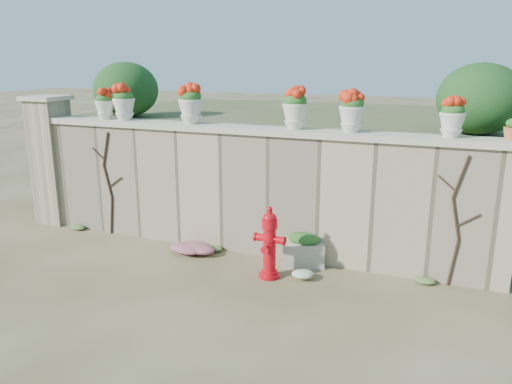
% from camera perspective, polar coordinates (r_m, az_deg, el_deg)
% --- Properties ---
extents(ground, '(80.00, 80.00, 0.00)m').
position_cam_1_polar(ground, '(7.11, -6.60, -11.42)').
color(ground, brown).
rests_on(ground, ground).
extents(stone_wall, '(8.00, 0.40, 2.00)m').
position_cam_1_polar(stone_wall, '(8.28, -0.87, -0.09)').
color(stone_wall, tan).
rests_on(stone_wall, ground).
extents(wall_cap, '(8.10, 0.52, 0.10)m').
position_cam_1_polar(wall_cap, '(8.07, -0.90, 7.13)').
color(wall_cap, '#B9B09C').
rests_on(wall_cap, stone_wall).
extents(gate_pillar, '(0.72, 0.72, 2.48)m').
position_cam_1_polar(gate_pillar, '(10.51, -22.24, 3.46)').
color(gate_pillar, tan).
rests_on(gate_pillar, ground).
extents(raised_fill, '(9.00, 6.00, 2.00)m').
position_cam_1_polar(raised_fill, '(11.22, 5.51, 3.83)').
color(raised_fill, '#384C23').
rests_on(raised_fill, ground).
extents(back_shrub_left, '(1.30, 1.30, 1.10)m').
position_cam_1_polar(back_shrub_left, '(10.66, -14.64, 11.25)').
color(back_shrub_left, '#143814').
rests_on(back_shrub_left, raised_fill).
extents(back_shrub_right, '(1.30, 1.30, 1.10)m').
position_cam_1_polar(back_shrub_right, '(8.59, 24.24, 9.67)').
color(back_shrub_right, '#143814').
rests_on(back_shrub_right, raised_fill).
extents(vine_left, '(0.60, 0.04, 1.91)m').
position_cam_1_polar(vine_left, '(9.44, -16.53, 1.11)').
color(vine_left, black).
rests_on(vine_left, ground).
extents(vine_right, '(0.60, 0.04, 1.91)m').
position_cam_1_polar(vine_right, '(7.46, 21.94, -2.96)').
color(vine_right, black).
rests_on(vine_right, ground).
extents(fire_hydrant, '(0.47, 0.33, 1.09)m').
position_cam_1_polar(fire_hydrant, '(7.34, 1.54, -5.79)').
color(fire_hydrant, red).
rests_on(fire_hydrant, ground).
extents(planter_box, '(0.73, 0.56, 0.54)m').
position_cam_1_polar(planter_box, '(7.91, 5.43, -6.63)').
color(planter_box, '#B9B09C').
rests_on(planter_box, ground).
extents(green_shrub, '(0.67, 0.60, 0.64)m').
position_cam_1_polar(green_shrub, '(7.95, 4.78, -5.94)').
color(green_shrub, '#1E5119').
rests_on(green_shrub, ground).
extents(magenta_clump, '(0.85, 0.56, 0.23)m').
position_cam_1_polar(magenta_clump, '(8.40, -7.38, -6.37)').
color(magenta_clump, '#D22A84').
rests_on(magenta_clump, ground).
extents(white_flowers, '(0.54, 0.43, 0.19)m').
position_cam_1_polar(white_flowers, '(7.51, 5.20, -9.07)').
color(white_flowers, white).
rests_on(white_flowers, ground).
extents(urn_pot_0, '(0.34, 0.34, 0.53)m').
position_cam_1_polar(urn_pot_0, '(9.48, -16.92, 9.57)').
color(urn_pot_0, beige).
rests_on(urn_pot_0, wall_cap).
extents(urn_pot_1, '(0.39, 0.39, 0.61)m').
position_cam_1_polar(urn_pot_1, '(9.22, -14.87, 9.83)').
color(urn_pot_1, beige).
rests_on(urn_pot_1, wall_cap).
extents(urn_pot_2, '(0.42, 0.42, 0.65)m').
position_cam_1_polar(urn_pot_2, '(8.48, -7.47, 9.93)').
color(urn_pot_2, beige).
rests_on(urn_pot_2, wall_cap).
extents(urn_pot_3, '(0.40, 0.40, 0.63)m').
position_cam_1_polar(urn_pot_3, '(7.76, 4.52, 9.47)').
color(urn_pot_3, beige).
rests_on(urn_pot_3, wall_cap).
extents(urn_pot_4, '(0.39, 0.39, 0.61)m').
position_cam_1_polar(urn_pot_4, '(7.54, 10.92, 9.03)').
color(urn_pot_4, beige).
rests_on(urn_pot_4, wall_cap).
extents(urn_pot_5, '(0.35, 0.35, 0.55)m').
position_cam_1_polar(urn_pot_5, '(7.40, 21.53, 7.92)').
color(urn_pot_5, beige).
rests_on(urn_pot_5, wall_cap).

